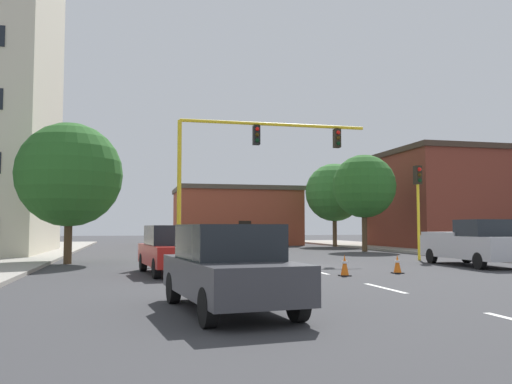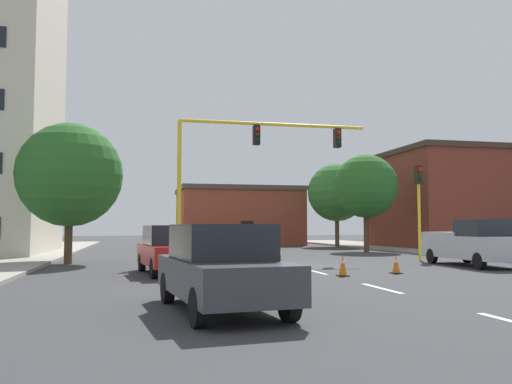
{
  "view_description": "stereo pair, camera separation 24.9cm",
  "coord_description": "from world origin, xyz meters",
  "px_view_note": "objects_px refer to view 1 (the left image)",
  "views": [
    {
      "loc": [
        -6.82,
        -22.04,
        1.69
      ],
      "look_at": [
        -0.97,
        2.9,
        3.37
      ],
      "focal_mm": 37.23,
      "sensor_mm": 36.0,
      "label": 1
    },
    {
      "loc": [
        -6.57,
        -22.09,
        1.69
      ],
      "look_at": [
        -0.97,
        2.9,
        3.37
      ],
      "focal_mm": 37.23,
      "sensor_mm": 36.0,
      "label": 2
    }
  ],
  "objects_px": {
    "sedan_red_near_left": "(173,249)",
    "traffic_light_pole_right": "(418,191)",
    "pickup_truck_silver": "(473,243)",
    "traffic_cone_roadside_b": "(397,264)",
    "traffic_cone_roadside_c": "(280,256)",
    "sedan_dark_gray_mid_left": "(229,267)",
    "traffic_signal_gantry": "(208,214)",
    "tree_right_far": "(334,193)",
    "traffic_cone_roadside_a": "(345,265)",
    "tree_right_mid": "(364,186)",
    "tree_left_near": "(69,175)"
  },
  "relations": [
    {
      "from": "sedan_red_near_left",
      "to": "traffic_light_pole_right",
      "type": "bearing_deg",
      "value": 21.66
    },
    {
      "from": "pickup_truck_silver",
      "to": "traffic_cone_roadside_b",
      "type": "height_order",
      "value": "pickup_truck_silver"
    },
    {
      "from": "traffic_cone_roadside_b",
      "to": "traffic_cone_roadside_c",
      "type": "xyz_separation_m",
      "value": [
        -2.93,
        5.29,
        0.04
      ]
    },
    {
      "from": "sedan_dark_gray_mid_left",
      "to": "traffic_cone_roadside_c",
      "type": "relative_size",
      "value": 6.08
    },
    {
      "from": "traffic_signal_gantry",
      "to": "sedan_red_near_left",
      "type": "xyz_separation_m",
      "value": [
        -2.09,
        -5.79,
        -1.43
      ]
    },
    {
      "from": "traffic_signal_gantry",
      "to": "sedan_dark_gray_mid_left",
      "type": "xyz_separation_m",
      "value": [
        -1.62,
        -14.48,
        -1.43
      ]
    },
    {
      "from": "traffic_signal_gantry",
      "to": "sedan_dark_gray_mid_left",
      "type": "bearing_deg",
      "value": -96.38
    },
    {
      "from": "tree_right_far",
      "to": "pickup_truck_silver",
      "type": "xyz_separation_m",
      "value": [
        -2.52,
        -22.4,
        -3.64
      ]
    },
    {
      "from": "traffic_cone_roadside_c",
      "to": "traffic_cone_roadside_a",
      "type": "bearing_deg",
      "value": -83.43
    },
    {
      "from": "tree_right_mid",
      "to": "sedan_red_near_left",
      "type": "height_order",
      "value": "tree_right_mid"
    },
    {
      "from": "sedan_red_near_left",
      "to": "sedan_dark_gray_mid_left",
      "type": "xyz_separation_m",
      "value": [
        0.47,
        -8.7,
        0.0
      ]
    },
    {
      "from": "tree_right_far",
      "to": "traffic_cone_roadside_c",
      "type": "xyz_separation_m",
      "value": [
        -10.43,
        -19.68,
        -4.24
      ]
    },
    {
      "from": "tree_right_far",
      "to": "traffic_cone_roadside_c",
      "type": "distance_m",
      "value": 22.67
    },
    {
      "from": "tree_left_near",
      "to": "sedan_dark_gray_mid_left",
      "type": "relative_size",
      "value": 1.38
    },
    {
      "from": "tree_right_far",
      "to": "sedan_red_near_left",
      "type": "distance_m",
      "value": 28.24
    },
    {
      "from": "tree_left_near",
      "to": "tree_right_mid",
      "type": "bearing_deg",
      "value": 24.33
    },
    {
      "from": "sedan_red_near_left",
      "to": "sedan_dark_gray_mid_left",
      "type": "height_order",
      "value": "same"
    },
    {
      "from": "tree_left_near",
      "to": "pickup_truck_silver",
      "type": "distance_m",
      "value": 18.27
    },
    {
      "from": "traffic_light_pole_right",
      "to": "sedan_red_near_left",
      "type": "bearing_deg",
      "value": -158.34
    },
    {
      "from": "tree_left_near",
      "to": "traffic_cone_roadside_c",
      "type": "distance_m",
      "value": 10.34
    },
    {
      "from": "tree_left_near",
      "to": "pickup_truck_silver",
      "type": "xyz_separation_m",
      "value": [
        17.2,
        -5.34,
        -3.1
      ]
    },
    {
      "from": "traffic_cone_roadside_a",
      "to": "traffic_cone_roadside_b",
      "type": "relative_size",
      "value": 1.08
    },
    {
      "from": "sedan_dark_gray_mid_left",
      "to": "traffic_cone_roadside_a",
      "type": "distance_m",
      "value": 8.39
    },
    {
      "from": "sedan_red_near_left",
      "to": "traffic_cone_roadside_c",
      "type": "bearing_deg",
      "value": 36.07
    },
    {
      "from": "tree_right_far",
      "to": "sedan_dark_gray_mid_left",
      "type": "distance_m",
      "value": 35.56
    },
    {
      "from": "sedan_red_near_left",
      "to": "traffic_cone_roadside_a",
      "type": "height_order",
      "value": "sedan_red_near_left"
    },
    {
      "from": "traffic_signal_gantry",
      "to": "sedan_dark_gray_mid_left",
      "type": "relative_size",
      "value": 2.19
    },
    {
      "from": "traffic_light_pole_right",
      "to": "pickup_truck_silver",
      "type": "xyz_separation_m",
      "value": [
        0.18,
        -4.13,
        -2.55
      ]
    },
    {
      "from": "traffic_light_pole_right",
      "to": "traffic_cone_roadside_c",
      "type": "bearing_deg",
      "value": -169.72
    },
    {
      "from": "tree_left_near",
      "to": "traffic_cone_roadside_a",
      "type": "bearing_deg",
      "value": -40.26
    },
    {
      "from": "tree_left_near",
      "to": "traffic_cone_roadside_c",
      "type": "relative_size",
      "value": 8.4
    },
    {
      "from": "pickup_truck_silver",
      "to": "traffic_cone_roadside_a",
      "type": "bearing_deg",
      "value": -156.85
    },
    {
      "from": "traffic_signal_gantry",
      "to": "tree_left_near",
      "type": "distance_m",
      "value": 6.61
    },
    {
      "from": "sedan_dark_gray_mid_left",
      "to": "traffic_cone_roadside_a",
      "type": "relative_size",
      "value": 6.3
    },
    {
      "from": "tree_right_mid",
      "to": "sedan_dark_gray_mid_left",
      "type": "distance_m",
      "value": 27.29
    },
    {
      "from": "tree_right_far",
      "to": "tree_right_mid",
      "type": "bearing_deg",
      "value": -98.32
    },
    {
      "from": "tree_right_far",
      "to": "tree_right_mid",
      "type": "relative_size",
      "value": 1.06
    },
    {
      "from": "traffic_cone_roadside_a",
      "to": "traffic_cone_roadside_c",
      "type": "distance_m",
      "value": 5.86
    },
    {
      "from": "tree_right_mid",
      "to": "sedan_red_near_left",
      "type": "xyz_separation_m",
      "value": [
        -14.18,
        -14.62,
        -3.59
      ]
    },
    {
      "from": "tree_right_far",
      "to": "traffic_cone_roadside_b",
      "type": "relative_size",
      "value": 10.37
    },
    {
      "from": "sedan_dark_gray_mid_left",
      "to": "traffic_cone_roadside_c",
      "type": "distance_m",
      "value": 13.18
    },
    {
      "from": "tree_right_far",
      "to": "traffic_cone_roadside_b",
      "type": "distance_m",
      "value": 26.42
    },
    {
      "from": "traffic_signal_gantry",
      "to": "traffic_cone_roadside_a",
      "type": "bearing_deg",
      "value": -65.57
    },
    {
      "from": "tree_right_far",
      "to": "traffic_cone_roadside_c",
      "type": "relative_size",
      "value": 9.22
    },
    {
      "from": "sedan_dark_gray_mid_left",
      "to": "traffic_cone_roadside_a",
      "type": "height_order",
      "value": "sedan_dark_gray_mid_left"
    },
    {
      "from": "pickup_truck_silver",
      "to": "traffic_cone_roadside_c",
      "type": "bearing_deg",
      "value": 160.98
    },
    {
      "from": "traffic_light_pole_right",
      "to": "sedan_dark_gray_mid_left",
      "type": "bearing_deg",
      "value": -131.76
    },
    {
      "from": "traffic_cone_roadside_c",
      "to": "sedan_dark_gray_mid_left",
      "type": "bearing_deg",
      "value": -110.24
    },
    {
      "from": "tree_right_far",
      "to": "pickup_truck_silver",
      "type": "height_order",
      "value": "tree_right_far"
    },
    {
      "from": "tree_right_far",
      "to": "tree_right_mid",
      "type": "xyz_separation_m",
      "value": [
        -1.27,
        -8.72,
        -0.14
      ]
    }
  ]
}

